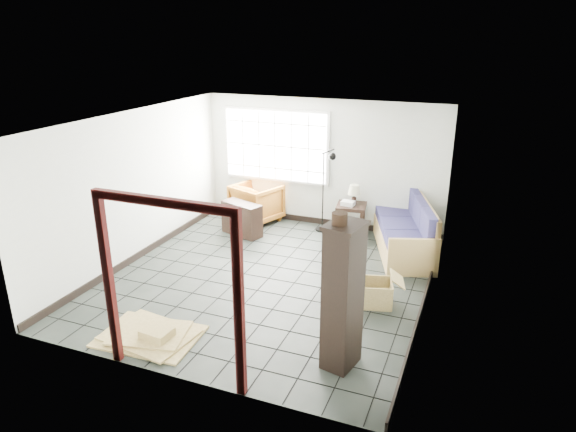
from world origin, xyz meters
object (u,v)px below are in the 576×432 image
at_px(futon_sofa, 407,232).
at_px(side_table, 351,210).
at_px(armchair, 257,201).
at_px(tall_shelf, 343,296).

xyz_separation_m(futon_sofa, side_table, (-1.16, 0.42, 0.15)).
bearing_deg(side_table, futon_sofa, -19.76).
distance_m(futon_sofa, armchair, 3.24).
height_order(futon_sofa, tall_shelf, tall_shelf).
xyz_separation_m(armchair, side_table, (2.05, -0.00, 0.06)).
height_order(armchair, side_table, armchair).
xyz_separation_m(armchair, tall_shelf, (3.05, -4.19, 0.48)).
xyz_separation_m(futon_sofa, tall_shelf, (-0.16, -3.77, 0.57)).
relative_size(armchair, tall_shelf, 0.49).
height_order(side_table, tall_shelf, tall_shelf).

